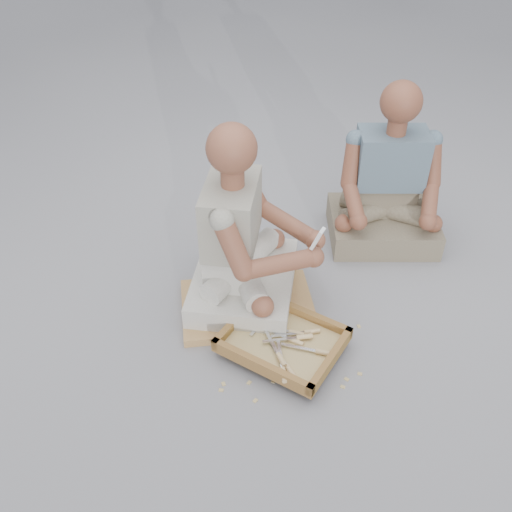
% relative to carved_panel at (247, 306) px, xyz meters
% --- Properties ---
extents(ground, '(60.00, 60.00, 0.00)m').
position_rel_carved_panel_xyz_m(ground, '(0.15, -0.03, -0.02)').
color(ground, gray).
rests_on(ground, ground).
extents(carved_panel, '(0.71, 0.58, 0.04)m').
position_rel_carved_panel_xyz_m(carved_panel, '(0.00, 0.00, 0.00)').
color(carved_panel, '#9A613B').
rests_on(carved_panel, ground).
extents(tool_tray, '(0.60, 0.55, 0.06)m').
position_rel_carved_panel_xyz_m(tool_tray, '(0.20, -0.23, 0.04)').
color(tool_tray, brown).
rests_on(tool_tray, carved_panel).
extents(chisel_0, '(0.21, 0.09, 0.02)m').
position_rel_carved_panel_xyz_m(chisel_0, '(0.30, -0.17, 0.05)').
color(chisel_0, silver).
rests_on(chisel_0, tool_tray).
extents(chisel_1, '(0.08, 0.22, 0.02)m').
position_rel_carved_panel_xyz_m(chisel_1, '(0.23, -0.41, 0.06)').
color(chisel_1, silver).
rests_on(chisel_1, tool_tray).
extents(chisel_2, '(0.22, 0.04, 0.02)m').
position_rel_carved_panel_xyz_m(chisel_2, '(0.36, -0.28, 0.06)').
color(chisel_2, silver).
rests_on(chisel_2, tool_tray).
extents(chisel_3, '(0.21, 0.09, 0.02)m').
position_rel_carved_panel_xyz_m(chisel_3, '(0.27, -0.21, 0.06)').
color(chisel_3, silver).
rests_on(chisel_3, tool_tray).
extents(chisel_4, '(0.15, 0.19, 0.02)m').
position_rel_carved_panel_xyz_m(chisel_4, '(0.24, -0.38, 0.05)').
color(chisel_4, silver).
rests_on(chisel_4, tool_tray).
extents(chisel_5, '(0.22, 0.05, 0.02)m').
position_rel_carved_panel_xyz_m(chisel_5, '(0.23, -0.17, 0.05)').
color(chisel_5, silver).
rests_on(chisel_5, tool_tray).
extents(chisel_6, '(0.21, 0.09, 0.02)m').
position_rel_carved_panel_xyz_m(chisel_6, '(0.24, -0.22, 0.05)').
color(chisel_6, silver).
rests_on(chisel_6, tool_tray).
extents(chisel_7, '(0.13, 0.20, 0.02)m').
position_rel_carved_panel_xyz_m(chisel_7, '(0.20, -0.33, 0.06)').
color(chisel_7, silver).
rests_on(chisel_7, tool_tray).
extents(chisel_8, '(0.10, 0.21, 0.02)m').
position_rel_carved_panel_xyz_m(chisel_8, '(0.12, -0.07, 0.05)').
color(chisel_8, silver).
rests_on(chisel_8, tool_tray).
extents(wood_chip_0, '(0.02, 0.02, 0.00)m').
position_rel_carved_panel_xyz_m(wood_chip_0, '(0.21, -0.04, -0.02)').
color(wood_chip_0, tan).
rests_on(wood_chip_0, ground).
extents(wood_chip_1, '(0.02, 0.02, 0.00)m').
position_rel_carved_panel_xyz_m(wood_chip_1, '(0.54, -0.30, -0.02)').
color(wood_chip_1, tan).
rests_on(wood_chip_1, ground).
extents(wood_chip_2, '(0.02, 0.02, 0.00)m').
position_rel_carved_panel_xyz_m(wood_chip_2, '(-0.12, -0.10, -0.02)').
color(wood_chip_2, tan).
rests_on(wood_chip_2, ground).
extents(wood_chip_3, '(0.02, 0.02, 0.00)m').
position_rel_carved_panel_xyz_m(wood_chip_3, '(0.29, -0.32, -0.02)').
color(wood_chip_3, tan).
rests_on(wood_chip_3, ground).
extents(wood_chip_4, '(0.02, 0.02, 0.00)m').
position_rel_carved_panel_xyz_m(wood_chip_4, '(0.48, -0.38, -0.02)').
color(wood_chip_4, tan).
rests_on(wood_chip_4, ground).
extents(wood_chip_5, '(0.02, 0.02, 0.00)m').
position_rel_carved_panel_xyz_m(wood_chip_5, '(-0.02, -0.45, -0.02)').
color(wood_chip_5, tan).
rests_on(wood_chip_5, ground).
extents(wood_chip_6, '(0.02, 0.02, 0.00)m').
position_rel_carved_panel_xyz_m(wood_chip_6, '(0.31, -0.21, -0.02)').
color(wood_chip_6, tan).
rests_on(wood_chip_6, ground).
extents(wood_chip_7, '(0.02, 0.02, 0.00)m').
position_rel_carved_panel_xyz_m(wood_chip_7, '(-0.02, -0.49, -0.02)').
color(wood_chip_7, tan).
rests_on(wood_chip_7, ground).
extents(wood_chip_8, '(0.02, 0.02, 0.00)m').
position_rel_carved_panel_xyz_m(wood_chip_8, '(0.13, -0.51, -0.02)').
color(wood_chip_8, tan).
rests_on(wood_chip_8, ground).
extents(wood_chip_9, '(0.02, 0.02, 0.00)m').
position_rel_carved_panel_xyz_m(wood_chip_9, '(0.49, -0.34, -0.02)').
color(wood_chip_9, tan).
rests_on(wood_chip_9, ground).
extents(wood_chip_10, '(0.02, 0.02, 0.00)m').
position_rel_carved_panel_xyz_m(wood_chip_10, '(0.53, -0.02, -0.02)').
color(wood_chip_10, tan).
rests_on(wood_chip_10, ground).
extents(wood_chip_11, '(0.02, 0.02, 0.00)m').
position_rel_carved_panel_xyz_m(wood_chip_11, '(0.19, -0.40, -0.02)').
color(wood_chip_11, tan).
rests_on(wood_chip_11, ground).
extents(wood_chip_12, '(0.02, 0.02, 0.00)m').
position_rel_carved_panel_xyz_m(wood_chip_12, '(0.09, -0.43, -0.02)').
color(wood_chip_12, tan).
rests_on(wood_chip_12, ground).
extents(craftsman, '(0.62, 0.60, 0.92)m').
position_rel_carved_panel_xyz_m(craftsman, '(-0.04, 0.09, 0.29)').
color(craftsman, beige).
rests_on(craftsman, ground).
extents(companion, '(0.63, 0.54, 0.88)m').
position_rel_carved_panel_xyz_m(companion, '(0.62, 0.71, 0.27)').
color(companion, '#7C7259').
rests_on(companion, ground).
extents(mobile_phone, '(0.06, 0.06, 0.11)m').
position_rel_carved_panel_xyz_m(mobile_phone, '(0.30, 0.04, 0.42)').
color(mobile_phone, white).
rests_on(mobile_phone, craftsman).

